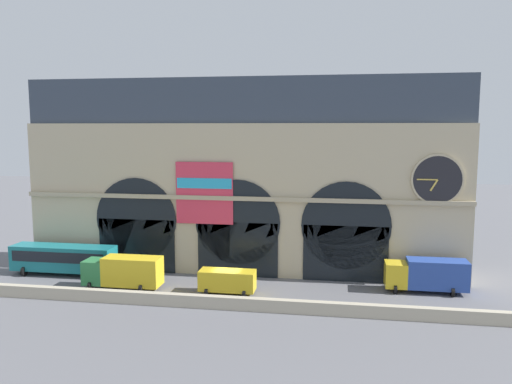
{
  "coord_description": "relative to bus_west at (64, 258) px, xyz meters",
  "views": [
    {
      "loc": [
        10.26,
        -45.59,
        15.46
      ],
      "look_at": [
        1.93,
        5.0,
        8.89
      ],
      "focal_mm": 35.75,
      "sensor_mm": 36.0,
      "label": 1
    }
  ],
  "objects": [
    {
      "name": "quay_parapet_wall",
      "position": [
        18.18,
        -7.24,
        -1.23
      ],
      "size": [
        90.0,
        0.7,
        1.1
      ],
      "primitive_type": "cube",
      "color": "#B2A891",
      "rests_on": "ground"
    },
    {
      "name": "van_center",
      "position": [
        18.32,
        -3.2,
        -0.54
      ],
      "size": [
        5.2,
        2.48,
        2.2
      ],
      "color": "gold",
      "rests_on": "ground"
    },
    {
      "name": "ground_plane",
      "position": [
        18.18,
        -2.57,
        -1.78
      ],
      "size": [
        200.0,
        200.0,
        0.0
      ],
      "primitive_type": "plane",
      "color": "slate"
    },
    {
      "name": "station_building",
      "position": [
        18.2,
        5.3,
        8.2
      ],
      "size": [
        46.19,
        6.12,
        20.52
      ],
      "color": "#BCAD8C",
      "rests_on": "ground"
    },
    {
      "name": "box_truck_east",
      "position": [
        36.76,
        0.3,
        -0.08
      ],
      "size": [
        7.5,
        2.91,
        3.12
      ],
      "color": "gold",
      "rests_on": "ground"
    },
    {
      "name": "bus_west",
      "position": [
        0.0,
        0.0,
        0.0
      ],
      "size": [
        11.0,
        3.25,
        3.1
      ],
      "color": "#19727A",
      "rests_on": "ground"
    },
    {
      "name": "box_truck_midwest",
      "position": [
        8.19,
        -3.37,
        -0.08
      ],
      "size": [
        7.5,
        2.91,
        3.12
      ],
      "color": "#2D7A42",
      "rests_on": "ground"
    }
  ]
}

